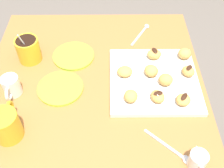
{
  "coord_description": "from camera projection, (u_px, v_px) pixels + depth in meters",
  "views": [
    {
      "loc": [
        -0.63,
        -0.06,
        1.48
      ],
      "look_at": [
        0.02,
        -0.07,
        0.75
      ],
      "focal_mm": 44.59,
      "sensor_mm": 36.0,
      "label": 1
    }
  ],
  "objects": [
    {
      "name": "beignet_4",
      "position": [
        188.0,
        71.0,
        1.0
      ],
      "size": [
        0.06,
        0.06,
        0.03
      ],
      "primitive_type": "ellipsoid",
      "rotation": [
        0.0,
        0.0,
        2.18
      ],
      "color": "#D19347",
      "rests_on": "pastry_plate_square"
    },
    {
      "name": "chocolate_drizzle_6",
      "position": [
        155.0,
        50.0,
        1.05
      ],
      "size": [
        0.04,
        0.03,
        0.0
      ],
      "primitive_type": "ellipsoid",
      "rotation": [
        0.0,
        0.0,
        0.3
      ],
      "color": "#381E11",
      "rests_on": "beignet_6"
    },
    {
      "name": "beignet_8",
      "position": [
        183.0,
        100.0,
        0.92
      ],
      "size": [
        0.07,
        0.07,
        0.03
      ],
      "primitive_type": "ellipsoid",
      "rotation": [
        0.0,
        0.0,
        2.42
      ],
      "color": "#D19347",
      "rests_on": "pastry_plate_square"
    },
    {
      "name": "beignet_2",
      "position": [
        185.0,
        54.0,
        1.06
      ],
      "size": [
        0.06,
        0.06,
        0.04
      ],
      "primitive_type": "ellipsoid",
      "rotation": [
        0.0,
        0.0,
        6.08
      ],
      "color": "#D19347",
      "rests_on": "pastry_plate_square"
    },
    {
      "name": "chocolate_drizzle_7",
      "position": [
        158.0,
        93.0,
        0.91
      ],
      "size": [
        0.03,
        0.03,
        0.0
      ],
      "primitive_type": "ellipsoid",
      "rotation": [
        0.0,
        0.0,
        1.8
      ],
      "color": "#381E11",
      "rests_on": "beignet_7"
    },
    {
      "name": "loose_spoon_by_plate",
      "position": [
        172.0,
        150.0,
        0.83
      ],
      "size": [
        0.12,
        0.12,
        0.01
      ],
      "color": "silver",
      "rests_on": "dining_table"
    },
    {
      "name": "saucer_lime_right",
      "position": [
        74.0,
        56.0,
        1.1
      ],
      "size": [
        0.16,
        0.16,
        0.01
      ],
      "primitive_type": "cylinder",
      "color": "#9EC633",
      "rests_on": "dining_table"
    },
    {
      "name": "coffee_mug_mustard_left",
      "position": [
        6.0,
        124.0,
        0.83
      ],
      "size": [
        0.13,
        0.09,
        0.15
      ],
      "color": "gold",
      "rests_on": "dining_table"
    },
    {
      "name": "coffee_mug_mustard_right",
      "position": [
        28.0,
        49.0,
        1.06
      ],
      "size": [
        0.13,
        0.09,
        0.14
      ],
      "color": "gold",
      "rests_on": "dining_table"
    },
    {
      "name": "pastry_plate_square",
      "position": [
        154.0,
        80.0,
        1.01
      ],
      "size": [
        0.32,
        0.32,
        0.02
      ],
      "primitive_type": "cube",
      "color": "silver",
      "rests_on": "dining_table"
    },
    {
      "name": "saucer_lime_left",
      "position": [
        60.0,
        88.0,
        0.98
      ],
      "size": [
        0.16,
        0.16,
        0.01
      ],
      "primitive_type": "cylinder",
      "color": "#9EC633",
      "rests_on": "dining_table"
    },
    {
      "name": "chocolate_sauce_pitcher",
      "position": [
        198.0,
        160.0,
        0.77
      ],
      "size": [
        0.09,
        0.05,
        0.06
      ],
      "color": "silver",
      "rests_on": "dining_table"
    },
    {
      "name": "beignet_3",
      "position": [
        131.0,
        96.0,
        0.92
      ],
      "size": [
        0.06,
        0.05,
        0.04
      ],
      "primitive_type": "ellipsoid",
      "rotation": [
        0.0,
        0.0,
        6.16
      ],
      "color": "#D19347",
      "rests_on": "pastry_plate_square"
    },
    {
      "name": "beignet_0",
      "position": [
        166.0,
        80.0,
        0.97
      ],
      "size": [
        0.05,
        0.05,
        0.04
      ],
      "primitive_type": "ellipsoid",
      "rotation": [
        0.0,
        0.0,
        1.52
      ],
      "color": "#D19347",
      "rests_on": "pastry_plate_square"
    },
    {
      "name": "beignet_1",
      "position": [
        125.0,
        72.0,
        1.0
      ],
      "size": [
        0.05,
        0.06,
        0.03
      ],
      "primitive_type": "ellipsoid",
      "rotation": [
        0.0,
        0.0,
        1.61
      ],
      "color": "#D19347",
      "rests_on": "pastry_plate_square"
    },
    {
      "name": "beignet_7",
      "position": [
        158.0,
        96.0,
        0.92
      ],
      "size": [
        0.07,
        0.06,
        0.03
      ],
      "primitive_type": "ellipsoid",
      "rotation": [
        0.0,
        0.0,
        1.98
      ],
      "color": "#D19347",
      "rests_on": "pastry_plate_square"
    },
    {
      "name": "chocolate_drizzle_8",
      "position": [
        184.0,
        97.0,
        0.9
      ],
      "size": [
        0.04,
        0.03,
        0.0
      ],
      "primitive_type": "ellipsoid",
      "rotation": [
        0.0,
        0.0,
        2.56
      ],
      "color": "#381E11",
      "rests_on": "beignet_8"
    },
    {
      "name": "beignet_6",
      "position": [
        154.0,
        54.0,
        1.06
      ],
      "size": [
        0.05,
        0.06,
        0.04
      ],
      "primitive_type": "ellipsoid",
      "rotation": [
        0.0,
        0.0,
        0.08
      ],
      "color": "#D19347",
      "rests_on": "pastry_plate_square"
    },
    {
      "name": "dining_table",
      "position": [
        95.0,
        115.0,
        1.08
      ],
      "size": [
        0.94,
        0.8,
        0.73
      ],
      "color": "#A36633",
      "rests_on": "ground_plane"
    },
    {
      "name": "loose_spoon_near_saucer",
      "position": [
        142.0,
        32.0,
        1.2
      ],
      "size": [
        0.15,
        0.09,
        0.01
      ],
      "color": "silver",
      "rests_on": "dining_table"
    },
    {
      "name": "cream_pitcher_white",
      "position": [
        11.0,
        85.0,
        0.95
      ],
      "size": [
        0.1,
        0.06,
        0.07
      ],
      "color": "silver",
      "rests_on": "dining_table"
    },
    {
      "name": "chocolate_drizzle_4",
      "position": [
        189.0,
        68.0,
        0.99
      ],
      "size": [
        0.03,
        0.03,
        0.0
      ],
      "primitive_type": "ellipsoid",
      "rotation": [
        0.0,
        0.0,
        2.54
      ],
      "color": "#381E11",
      "rests_on": "beignet_4"
    },
    {
      "name": "beignet_5",
      "position": [
        151.0,
        71.0,
        1.0
      ],
      "size": [
        0.07,
        0.06,
        0.04
      ],
      "primitive_type": "ellipsoid",
      "rotation": [
        0.0,
        0.0,
        3.48
      ],
      "color": "#D19347",
      "rests_on": "pastry_plate_square"
    }
  ]
}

